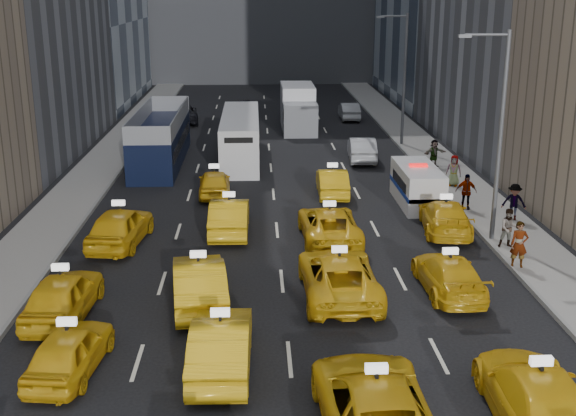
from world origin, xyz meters
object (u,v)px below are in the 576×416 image
at_px(nypd_van, 417,186).
at_px(pedestrian_0, 519,244).
at_px(box_truck, 298,108).
at_px(double_decker, 161,137).
at_px(city_bus, 241,137).

bearing_deg(nypd_van, pedestrian_0, -77.43).
distance_m(box_truck, pedestrian_0, 30.64).
distance_m(nypd_van, box_truck, 21.28).
height_order(nypd_van, box_truck, box_truck).
distance_m(double_decker, pedestrian_0, 24.81).
bearing_deg(double_decker, pedestrian_0, -43.07).
height_order(nypd_van, double_decker, double_decker).
xyz_separation_m(double_decker, city_bus, (4.97, 0.91, -0.24)).
bearing_deg(double_decker, box_truck, 56.31).
bearing_deg(nypd_van, double_decker, 145.88).
relative_size(box_truck, pedestrian_0, 4.00).
distance_m(nypd_van, city_bus, 14.03).
distance_m(double_decker, box_truck, 14.39).
distance_m(city_bus, pedestrian_0, 22.69).
height_order(nypd_van, city_bus, city_bus).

